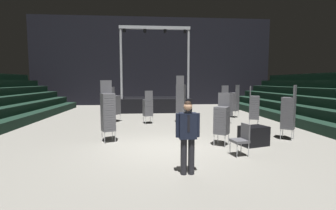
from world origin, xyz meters
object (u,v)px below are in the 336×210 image
at_px(chair_stack_mid_right, 222,119).
at_px(chair_stack_aisle_left, 115,104).
at_px(chair_stack_mid_left, 234,101).
at_px(equipment_road_case, 254,136).
at_px(loose_chair_near_man, 242,138).
at_px(chair_stack_rear_right, 254,107).
at_px(chair_stack_rear_centre, 181,99).
at_px(chair_stack_mid_centre, 288,112).
at_px(stage_riser, 155,103).
at_px(man_with_tie, 188,133).
at_px(chair_stack_front_right, 148,107).
at_px(chair_stack_rear_left, 108,111).
at_px(chair_stack_front_left, 227,104).

distance_m(chair_stack_mid_right, chair_stack_aisle_left, 6.79).
xyz_separation_m(chair_stack_mid_left, equipment_road_case, (-1.61, -6.35, -0.65)).
bearing_deg(loose_chair_near_man, chair_stack_rear_right, -39.95).
bearing_deg(equipment_road_case, chair_stack_rear_centre, 110.85).
distance_m(chair_stack_mid_centre, loose_chair_near_man, 3.11).
distance_m(stage_riser, equipment_road_case, 10.40).
distance_m(chair_stack_mid_left, equipment_road_case, 6.58).
relative_size(man_with_tie, chair_stack_mid_centre, 0.85).
distance_m(chair_stack_rear_right, loose_chair_near_man, 4.78).
distance_m(chair_stack_mid_right, chair_stack_rear_right, 3.93).
bearing_deg(equipment_road_case, chair_stack_aisle_left, 135.13).
relative_size(chair_stack_mid_centre, loose_chair_near_man, 2.17).
relative_size(chair_stack_front_right, chair_stack_mid_left, 0.87).
distance_m(man_with_tie, equipment_road_case, 3.64).
bearing_deg(loose_chair_near_man, chair_stack_front_right, 14.04).
distance_m(chair_stack_rear_centre, chair_stack_aisle_left, 3.57).
bearing_deg(equipment_road_case, chair_stack_mid_left, 75.81).
height_order(man_with_tie, chair_stack_rear_centre, chair_stack_rear_centre).
xyz_separation_m(stage_riser, man_with_tie, (0.43, -12.31, 0.37)).
bearing_deg(chair_stack_rear_left, man_with_tie, 101.68).
relative_size(man_with_tie, chair_stack_aisle_left, 0.92).
height_order(chair_stack_front_left, chair_stack_rear_centre, chair_stack_rear_centre).
height_order(chair_stack_rear_right, chair_stack_rear_centre, chair_stack_rear_centre).
height_order(chair_stack_mid_right, loose_chair_near_man, chair_stack_mid_right).
bearing_deg(chair_stack_front_right, chair_stack_mid_left, 1.61).
distance_m(chair_stack_rear_centre, loose_chair_near_man, 6.06).
distance_m(chair_stack_mid_left, chair_stack_aisle_left, 7.06).
height_order(chair_stack_front_right, chair_stack_rear_left, chair_stack_rear_left).
xyz_separation_m(chair_stack_mid_right, loose_chair_near_man, (0.25, -1.16, -0.37)).
bearing_deg(stage_riser, chair_stack_mid_right, -78.50).
bearing_deg(chair_stack_mid_centre, chair_stack_aisle_left, 97.89).
bearing_deg(chair_stack_front_right, chair_stack_rear_centre, -8.48).
xyz_separation_m(chair_stack_mid_right, chair_stack_rear_left, (-3.93, 0.82, 0.21)).
height_order(chair_stack_aisle_left, loose_chair_near_man, chair_stack_aisle_left).
bearing_deg(equipment_road_case, man_with_tie, -138.15).
height_order(chair_stack_front_right, chair_stack_mid_left, chair_stack_mid_left).
height_order(chair_stack_front_right, equipment_road_case, chair_stack_front_right).
relative_size(chair_stack_rear_centre, equipment_road_case, 2.75).
xyz_separation_m(chair_stack_rear_centre, loose_chair_near_man, (1.01, -5.93, -0.70)).
bearing_deg(stage_riser, chair_stack_rear_right, -56.58).
xyz_separation_m(man_with_tie, chair_stack_rear_centre, (0.81, 7.25, 0.25)).
height_order(stage_riser, chair_stack_mid_left, stage_riser).
distance_m(chair_stack_rear_centre, equipment_road_case, 5.28).
bearing_deg(chair_stack_mid_left, chair_stack_mid_centre, -131.79).
height_order(chair_stack_front_right, chair_stack_aisle_left, chair_stack_aisle_left).
distance_m(stage_riser, chair_stack_front_left, 6.61).
distance_m(chair_stack_rear_left, equipment_road_case, 5.16).
xyz_separation_m(man_with_tie, chair_stack_mid_left, (4.27, 8.74, -0.00)).
height_order(chair_stack_front_left, chair_stack_rear_left, chair_stack_rear_left).
bearing_deg(chair_stack_front_right, chair_stack_front_left, -20.07).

